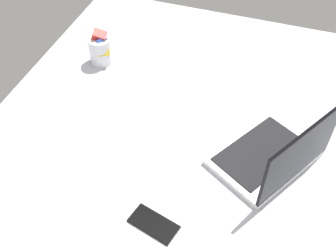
% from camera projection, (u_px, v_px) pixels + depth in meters
% --- Properties ---
extents(bed_mattress, '(1.80, 1.40, 0.18)m').
position_uv_depth(bed_mattress, '(179.00, 176.00, 1.41)').
color(bed_mattress, '#B7BCC6').
rests_on(bed_mattress, ground).
extents(laptop, '(0.40, 0.37, 0.23)m').
position_uv_depth(laptop, '(273.00, 156.00, 1.30)').
color(laptop, silver).
rests_on(laptop, bed_mattress).
extents(snack_cup, '(0.09, 0.10, 0.15)m').
position_uv_depth(snack_cup, '(101.00, 49.00, 1.65)').
color(snack_cup, silver).
rests_on(snack_cup, bed_mattress).
extents(cell_phone, '(0.10, 0.15, 0.01)m').
position_uv_depth(cell_phone, '(154.00, 224.00, 1.18)').
color(cell_phone, black).
rests_on(cell_phone, bed_mattress).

